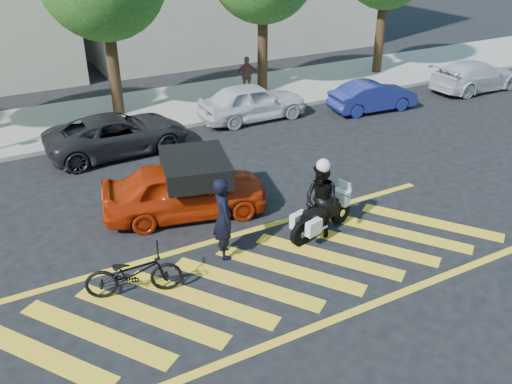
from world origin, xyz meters
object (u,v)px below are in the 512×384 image
bicycle (134,273)px  officer_moto (321,201)px  parked_mid_left (118,134)px  red_convertible (185,189)px  parked_mid_right (252,102)px  police_motorcycle (321,216)px  parked_right (373,96)px  officer_bike (224,218)px  parked_far_right (476,76)px

bicycle → officer_moto: 4.84m
parked_mid_left → bicycle: bearing=164.6°
red_convertible → parked_mid_right: (5.08, 5.70, -0.02)m
bicycle → police_motorcycle: 4.84m
red_convertible → parked_mid_left: 5.02m
officer_moto → parked_right: bearing=118.0°
officer_bike → parked_mid_left: bearing=14.7°
bicycle → parked_right: size_ratio=0.56×
officer_moto → parked_mid_right: officer_moto is taller
bicycle → parked_mid_left: bearing=2.8°
parked_mid_left → parked_far_right: 16.16m
officer_moto → parked_mid_right: (2.51, 8.26, -0.24)m
red_convertible → parked_far_right: red_convertible is taller
parked_right → parked_far_right: 5.88m
parked_right → parked_far_right: size_ratio=0.80×
officer_bike → officer_moto: officer_bike is taller
officer_bike → parked_right: size_ratio=0.56×
officer_bike → parked_mid_right: bearing=-21.1°
officer_bike → bicycle: 2.39m
police_motorcycle → officer_moto: 0.44m
officer_moto → parked_mid_left: bearing=-173.8°
bicycle → parked_right: parked_right is taller
officer_bike → police_motorcycle: officer_bike is taller
officer_bike → officer_moto: 2.53m
officer_moto → parked_far_right: (13.18, 6.86, -0.30)m
bicycle → parked_far_right: bearing=-52.5°
police_motorcycle → parked_mid_left: size_ratio=0.45×
officer_moto → red_convertible: officer_moto is taller
officer_bike → parked_mid_right: size_ratio=0.48×
officer_bike → bicycle: bearing=111.3°
police_motorcycle → officer_moto: (-0.02, 0.01, 0.44)m
officer_moto → police_motorcycle: bearing=44.6°
parked_mid_left → officer_bike: bearing=-178.2°
officer_bike → officer_moto: size_ratio=1.05×
police_motorcycle → parked_mid_right: parked_mid_right is taller
parked_mid_left → parked_mid_right: (5.48, 0.70, 0.06)m
police_motorcycle → bicycle: bearing=166.0°
officer_bike → red_convertible: bearing=12.6°
bicycle → red_convertible: red_convertible is taller
parked_mid_right → parked_far_right: (10.67, -1.40, -0.06)m
bicycle → parked_far_right: size_ratio=0.45×
parked_mid_right → parked_right: bearing=-105.5°
officer_moto → parked_mid_right: size_ratio=0.45×
officer_bike → parked_mid_left: officer_bike is taller
officer_moto → bicycle: bearing=-103.9°
bicycle → officer_moto: (4.82, 0.11, 0.42)m
red_convertible → parked_mid_left: bearing=18.2°
officer_moto → red_convertible: 3.63m
police_motorcycle → red_convertible: (-2.58, 2.57, 0.22)m
parked_mid_right → parked_right: size_ratio=1.16×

